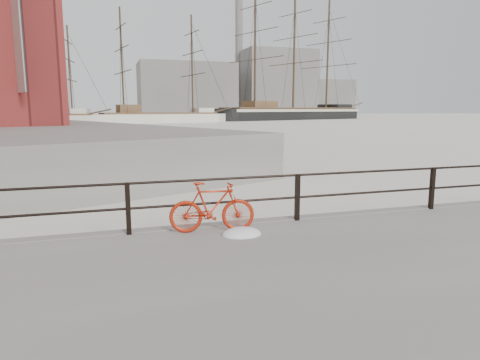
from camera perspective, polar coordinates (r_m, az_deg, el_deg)
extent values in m
plane|color=white|center=(11.40, 23.44, -5.09)|extent=(400.00, 400.00, 0.00)
imported|color=#AB210B|center=(8.26, -3.75, -3.62)|extent=(1.66, 0.50, 0.99)
ellipsoid|color=white|center=(8.16, 0.22, -6.37)|extent=(0.76, 0.60, 0.27)
cube|color=gray|center=(150.92, -7.14, 11.79)|extent=(32.00, 18.00, 18.00)
cube|color=gray|center=(165.74, 4.80, 12.66)|extent=(26.00, 20.00, 24.00)
cube|color=gray|center=(179.88, 11.08, 10.67)|extent=(20.00, 16.00, 14.00)
cylinder|color=gray|center=(166.92, -0.13, 16.11)|extent=(2.80, 2.80, 44.00)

